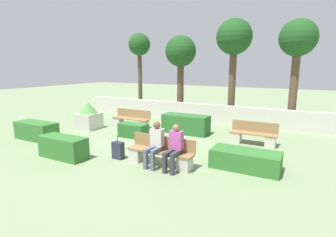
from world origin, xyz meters
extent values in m
plane|color=gray|center=(0.00, 0.00, 0.00)|extent=(60.00, 60.00, 0.00)
cube|color=beige|center=(0.00, 4.78, 0.47)|extent=(14.80, 0.30, 0.94)
cube|color=#937047|center=(1.58, -2.07, 0.44)|extent=(2.14, 0.44, 0.05)
cube|color=#937047|center=(1.58, -1.83, 0.67)|extent=(2.14, 0.04, 0.40)
cube|color=beige|center=(0.73, -2.07, 0.21)|extent=(0.36, 0.40, 0.42)
cube|color=beige|center=(2.42, -2.07, 0.21)|extent=(0.36, 0.40, 0.42)
cube|color=#937047|center=(3.64, 1.49, 0.44)|extent=(1.73, 0.44, 0.05)
cube|color=#937047|center=(3.64, 1.73, 0.67)|extent=(1.73, 0.04, 0.40)
cube|color=beige|center=(3.00, 1.49, 0.21)|extent=(0.36, 0.40, 0.42)
cube|color=beige|center=(4.27, 1.49, 0.21)|extent=(0.36, 0.40, 0.42)
cube|color=#937047|center=(-2.21, 1.61, 0.44)|extent=(1.98, 0.44, 0.05)
cube|color=#937047|center=(-2.21, 1.85, 0.67)|extent=(1.98, 0.04, 0.40)
cube|color=beige|center=(-2.97, 1.61, 0.21)|extent=(0.36, 0.40, 0.42)
cube|color=beige|center=(-1.45, 1.61, 0.21)|extent=(0.36, 0.40, 0.42)
cube|color=#515B70|center=(1.38, -2.28, 0.53)|extent=(0.14, 0.46, 0.13)
cube|color=#515B70|center=(1.58, -2.28, 0.53)|extent=(0.14, 0.46, 0.13)
cube|color=#515B70|center=(1.36, -2.51, 0.30)|extent=(0.11, 0.11, 0.60)
cube|color=#515B70|center=(1.60, -2.51, 0.30)|extent=(0.11, 0.11, 0.60)
cube|color=beige|center=(1.48, -2.04, 0.87)|extent=(0.38, 0.22, 0.54)
sphere|color=brown|center=(1.48, -2.06, 1.24)|extent=(0.22, 0.22, 0.22)
cube|color=#333338|center=(2.02, -2.28, 0.53)|extent=(0.14, 0.46, 0.13)
cube|color=#333338|center=(2.22, -2.28, 0.53)|extent=(0.14, 0.46, 0.13)
cube|color=#333338|center=(2.00, -2.51, 0.30)|extent=(0.11, 0.11, 0.60)
cube|color=#333338|center=(2.24, -2.51, 0.30)|extent=(0.11, 0.11, 0.60)
cube|color=#B74C9E|center=(2.12, -2.04, 0.87)|extent=(0.38, 0.22, 0.54)
sphere|color=#936B4C|center=(2.12, -2.06, 1.24)|extent=(0.20, 0.20, 0.20)
cube|color=#33702D|center=(-1.55, -2.97, 0.35)|extent=(1.67, 0.65, 0.71)
cube|color=#286028|center=(-1.05, 0.22, 0.29)|extent=(1.20, 0.62, 0.58)
cube|color=#33702D|center=(-4.35, -1.96, 0.36)|extent=(1.88, 0.75, 0.72)
cube|color=#286028|center=(0.62, 1.89, 0.42)|extent=(2.08, 0.81, 0.83)
cube|color=#33702D|center=(3.92, -1.10, 0.28)|extent=(1.96, 0.88, 0.55)
cube|color=beige|center=(-3.87, 0.49, 0.38)|extent=(0.96, 0.96, 0.75)
cone|color=#569347|center=(-3.87, 0.49, 1.01)|extent=(0.88, 0.88, 0.51)
cube|color=#282D42|center=(0.09, -2.19, 0.28)|extent=(0.37, 0.22, 0.56)
cylinder|color=#333338|center=(0.09, -2.19, 0.66)|extent=(0.02, 0.02, 0.20)
cylinder|color=brown|center=(-4.59, 5.94, 1.99)|extent=(0.27, 0.27, 3.97)
sphere|color=#1E4C1E|center=(-4.59, 5.94, 4.36)|extent=(1.41, 1.41, 1.41)
cylinder|color=brown|center=(-1.66, 6.02, 1.67)|extent=(0.40, 0.40, 3.35)
sphere|color=#1E4C1E|center=(-1.66, 6.02, 3.86)|extent=(1.85, 1.85, 1.85)
cylinder|color=brown|center=(1.61, 5.72, 1.99)|extent=(0.38, 0.38, 3.98)
sphere|color=#1E4C1E|center=(1.61, 5.72, 4.50)|extent=(1.88, 1.88, 1.88)
cylinder|color=brown|center=(4.68, 5.38, 1.90)|extent=(0.37, 0.37, 3.79)
sphere|color=#1E4C1E|center=(4.68, 5.38, 4.27)|extent=(1.72, 1.72, 1.72)
camera|label=1|loc=(5.40, -8.57, 2.95)|focal=28.00mm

